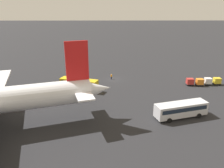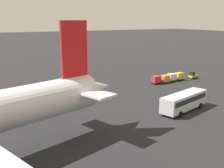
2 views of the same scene
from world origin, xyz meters
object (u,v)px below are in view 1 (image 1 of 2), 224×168
(cargo_cart_yellow, at_px, (217,81))
(cargo_cart_white, at_px, (208,81))
(worker_person, at_px, (111,77))
(shuttle_bus_near, at_px, (79,83))
(cargo_cart_orange, at_px, (200,82))
(cargo_cart_red, at_px, (190,81))
(shuttle_bus_far, at_px, (181,109))

(cargo_cart_yellow, relative_size, cargo_cart_white, 1.00)
(worker_person, bearing_deg, shuttle_bus_near, 46.13)
(cargo_cart_white, height_order, cargo_cart_orange, same)
(shuttle_bus_near, relative_size, cargo_cart_orange, 5.27)
(shuttle_bus_near, xyz_separation_m, cargo_cart_red, (-31.89, -3.48, -0.70))
(shuttle_bus_near, height_order, worker_person, shuttle_bus_near)
(worker_person, distance_m, cargo_cart_white, 28.92)
(worker_person, xyz_separation_m, cargo_cart_yellow, (-31.14, 5.27, 0.32))
(shuttle_bus_far, relative_size, cargo_cart_orange, 5.60)
(cargo_cart_yellow, bearing_deg, cargo_cart_orange, 8.80)
(shuttle_bus_near, xyz_separation_m, cargo_cart_orange, (-34.62, -3.19, -0.70))
(shuttle_bus_far, height_order, cargo_cart_white, shuttle_bus_far)
(shuttle_bus_far, height_order, cargo_cart_orange, shuttle_bus_far)
(worker_person, bearing_deg, cargo_cart_orange, 166.60)
(cargo_cart_white, bearing_deg, cargo_cart_orange, 14.06)
(shuttle_bus_near, xyz_separation_m, cargo_cart_white, (-37.36, -3.88, -0.70))
(cargo_cart_yellow, bearing_deg, worker_person, -9.60)
(shuttle_bus_far, height_order, cargo_cart_red, shuttle_bus_far)
(worker_person, height_order, cargo_cart_yellow, cargo_cart_yellow)
(cargo_cart_yellow, bearing_deg, cargo_cart_red, 3.88)
(cargo_cart_red, bearing_deg, shuttle_bus_far, 65.93)
(shuttle_bus_near, distance_m, worker_person, 12.95)
(shuttle_bus_near, height_order, cargo_cart_red, shuttle_bus_near)
(cargo_cart_white, relative_size, cargo_cart_orange, 1.00)
(shuttle_bus_near, relative_size, cargo_cart_red, 5.27)
(cargo_cart_red, bearing_deg, shuttle_bus_near, 6.23)
(cargo_cart_orange, distance_m, cargo_cart_red, 2.75)
(cargo_cart_orange, relative_size, cargo_cart_red, 1.00)
(shuttle_bus_far, height_order, cargo_cart_yellow, shuttle_bus_far)
(shuttle_bus_far, distance_m, cargo_cart_yellow, 26.07)
(shuttle_bus_far, distance_m, cargo_cart_red, 21.19)
(shuttle_bus_near, distance_m, cargo_cart_red, 32.09)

